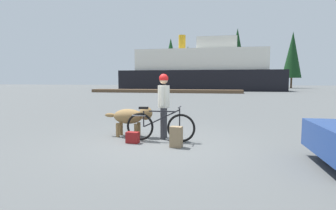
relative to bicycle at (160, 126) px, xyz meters
name	(u,v)px	position (x,y,z in m)	size (l,w,h in m)	color
ground_plane	(158,144)	(0.02, -0.29, -0.40)	(160.00, 160.00, 0.00)	#595B5B
bicycle	(160,126)	(0.00, 0.00, 0.00)	(1.83, 0.44, 0.92)	black
person_cyclist	(164,100)	(0.03, 0.35, 0.67)	(0.32, 0.53, 1.76)	#333338
dog	(131,117)	(-0.91, 0.43, 0.17)	(1.40, 0.49, 0.86)	olive
backpack	(176,137)	(0.52, -0.53, -0.15)	(0.28, 0.20, 0.50)	#8C7251
handbag_pannier	(133,137)	(-0.63, -0.33, -0.25)	(0.32, 0.18, 0.28)	maroon
dock_pier	(165,91)	(-5.25, 26.58, -0.20)	(19.24, 2.09, 0.40)	brown
ferry_boat	(201,71)	(-1.31, 35.72, 2.64)	(24.52, 7.48, 8.66)	black
pine_tree_far_left	(171,57)	(-8.77, 49.94, 6.07)	(3.64, 3.64, 10.48)	#4C331E
pine_tree_center	(237,52)	(4.98, 49.27, 6.94)	(3.74, 3.74, 11.95)	#4C331E
pine_tree_far_right	(292,55)	(15.62, 49.99, 6.15)	(3.63, 3.63, 11.07)	#4C331E
pine_tree_mid_back	(188,61)	(-5.50, 53.56, 5.45)	(3.13, 3.13, 9.20)	#4C331E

